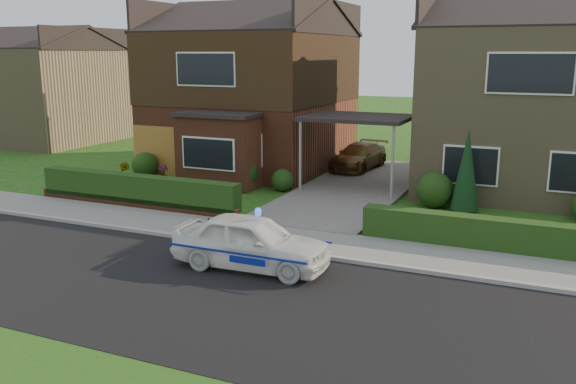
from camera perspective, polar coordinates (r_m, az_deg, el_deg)
The scene contains 23 objects.
ground at distance 13.41m, azimuth -8.13°, elevation -9.24°, with size 120.00×120.00×0.00m, color #164A13.
road at distance 13.41m, azimuth -8.13°, elevation -9.24°, with size 60.00×6.00×0.02m, color black.
kerb at distance 15.89m, azimuth -2.32°, elevation -5.31°, with size 60.00×0.16×0.12m, color #9E9993.
sidewalk at distance 16.80m, azimuth -0.75°, elevation -4.32°, with size 60.00×2.00×0.10m, color slate.
driveway at distance 23.04m, azimuth 6.39°, elevation 0.40°, with size 3.80×12.00×0.12m, color #666059.
house_left at distance 27.41m, azimuth -3.31°, elevation 10.36°, with size 7.50×9.53×7.25m.
house_right at distance 24.54m, azimuth 21.99°, elevation 8.81°, with size 7.50×8.06×7.25m.
carport_link at distance 22.58m, azimuth 6.52°, elevation 6.81°, with size 3.80×3.00×2.77m.
garage_door at distance 25.62m, azimuth -12.20°, elevation 3.70°, with size 2.20×0.10×2.10m, color brown.
dwarf_wall at distance 20.69m, azimuth -14.10°, elevation -1.02°, with size 7.70×0.25×0.36m, color brown.
hedge_left at distance 20.85m, azimuth -13.83°, elevation -1.41°, with size 7.50×0.55×0.90m, color #173310.
hedge_right at distance 16.64m, azimuth 19.73°, elevation -5.45°, with size 7.50×0.55×0.80m, color #173310.
shrub_left_far at distance 25.49m, azimuth -13.21°, elevation 2.44°, with size 1.08×1.08×1.08m, color #173310.
shrub_left_mid at distance 22.90m, azimuth -4.47°, elevation 1.89°, with size 1.32×1.32×1.32m, color #173310.
shrub_left_near at distance 22.52m, azimuth -0.50°, elevation 1.12°, with size 0.84×0.84×0.84m, color #173310.
shrub_right_near at distance 20.67m, azimuth 13.56°, elevation 0.19°, with size 1.20×1.20×1.20m, color #173310.
conifer_a at distance 20.19m, azimuth 16.35°, elevation 1.76°, with size 0.90×0.90×2.60m, color black.
neighbour_left at distance 37.67m, azimuth -21.61°, elevation 8.34°, with size 6.50×7.00×5.20m, color #8F7A58.
police_car at distance 14.49m, azimuth -3.47°, elevation -4.71°, with size 3.49×3.84×1.46m.
driveway_car at distance 26.50m, azimuth 6.64°, elevation 3.35°, with size 1.51×3.71×1.08m, color brown.
potted_plant_a at distance 23.21m, azimuth -19.35°, elevation 0.75°, with size 0.45×0.30×0.85m, color gray.
potted_plant_b at distance 24.84m, azimuth -15.10°, elevation 1.77°, with size 0.45×0.37×0.83m, color gray.
potted_plant_c at distance 24.17m, azimuth -11.62°, elevation 1.57°, with size 0.42×0.42×0.76m, color gray.
Camera 1 is at (6.67, -10.49, 5.03)m, focal length 38.00 mm.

